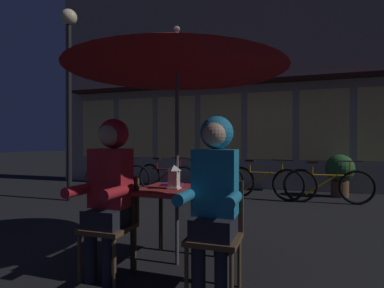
% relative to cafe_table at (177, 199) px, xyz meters
% --- Properties ---
extents(ground_plane, '(60.00, 60.00, 0.00)m').
position_rel_cafe_table_xyz_m(ground_plane, '(0.00, 0.00, -0.64)').
color(ground_plane, black).
extents(cafe_table, '(0.72, 0.72, 0.74)m').
position_rel_cafe_table_xyz_m(cafe_table, '(0.00, 0.00, 0.00)').
color(cafe_table, maroon).
rests_on(cafe_table, ground_plane).
extents(patio_umbrella, '(2.10, 2.10, 2.31)m').
position_rel_cafe_table_xyz_m(patio_umbrella, '(0.00, 0.00, 1.42)').
color(patio_umbrella, '#4C4C51').
rests_on(patio_umbrella, ground_plane).
extents(lantern, '(0.11, 0.11, 0.23)m').
position_rel_cafe_table_xyz_m(lantern, '(-0.01, -0.04, 0.22)').
color(lantern, white).
rests_on(lantern, cafe_table).
extents(chair_left, '(0.40, 0.40, 0.87)m').
position_rel_cafe_table_xyz_m(chair_left, '(-0.48, -0.37, -0.15)').
color(chair_left, '#513823').
rests_on(chair_left, ground_plane).
extents(chair_right, '(0.40, 0.40, 0.87)m').
position_rel_cafe_table_xyz_m(chair_right, '(0.48, -0.37, -0.15)').
color(chair_right, '#513823').
rests_on(chair_right, ground_plane).
extents(person_left_hooded, '(0.45, 0.56, 1.40)m').
position_rel_cafe_table_xyz_m(person_left_hooded, '(-0.48, -0.43, 0.21)').
color(person_left_hooded, black).
rests_on(person_left_hooded, ground_plane).
extents(person_right_hooded, '(0.45, 0.56, 1.40)m').
position_rel_cafe_table_xyz_m(person_right_hooded, '(0.48, -0.43, 0.21)').
color(person_right_hooded, black).
rests_on(person_right_hooded, ground_plane).
extents(shopfront_building, '(10.00, 0.93, 6.20)m').
position_rel_cafe_table_xyz_m(shopfront_building, '(-0.73, 5.39, 2.45)').
color(shopfront_building, '#9E9389').
rests_on(shopfront_building, ground_plane).
extents(street_lamp, '(0.32, 0.32, 3.88)m').
position_rel_cafe_table_xyz_m(street_lamp, '(-3.24, 2.33, 2.08)').
color(street_lamp, black).
rests_on(street_lamp, ground_plane).
extents(bicycle_nearest, '(1.68, 0.23, 0.84)m').
position_rel_cafe_table_xyz_m(bicycle_nearest, '(-2.91, 3.58, -0.29)').
color(bicycle_nearest, black).
rests_on(bicycle_nearest, ground_plane).
extents(bicycle_second, '(1.64, 0.45, 0.84)m').
position_rel_cafe_table_xyz_m(bicycle_second, '(-1.75, 3.86, -0.29)').
color(bicycle_second, black).
rests_on(bicycle_second, ground_plane).
extents(bicycle_third, '(1.66, 0.39, 0.84)m').
position_rel_cafe_table_xyz_m(bicycle_third, '(-0.75, 3.74, -0.29)').
color(bicycle_third, black).
rests_on(bicycle_third, ground_plane).
extents(bicycle_fourth, '(1.66, 0.36, 0.84)m').
position_rel_cafe_table_xyz_m(bicycle_fourth, '(0.49, 3.72, -0.29)').
color(bicycle_fourth, black).
rests_on(bicycle_fourth, ground_plane).
extents(bicycle_fifth, '(1.68, 0.19, 0.84)m').
position_rel_cafe_table_xyz_m(bicycle_fifth, '(1.73, 3.65, -0.29)').
color(bicycle_fifth, black).
rests_on(bicycle_fifth, ground_plane).
extents(book, '(0.21, 0.16, 0.02)m').
position_rel_cafe_table_xyz_m(book, '(-0.11, 0.16, 0.11)').
color(book, '#661E7A').
rests_on(book, cafe_table).
extents(potted_plant, '(0.60, 0.60, 0.92)m').
position_rel_cafe_table_xyz_m(potted_plant, '(2.05, 4.50, -0.09)').
color(potted_plant, brown).
rests_on(potted_plant, ground_plane).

